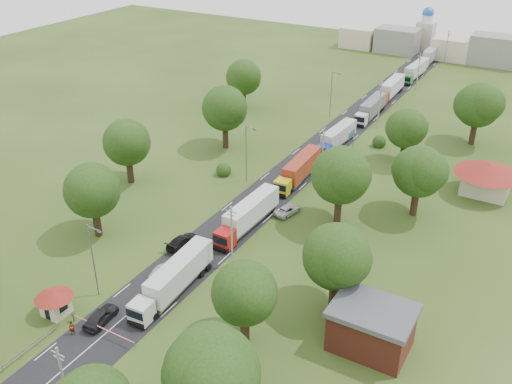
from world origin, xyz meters
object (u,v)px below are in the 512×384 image
Objects in this scene: guard_booth at (54,299)px; truck_0 at (175,278)px; info_sign at (352,137)px; boom_barrier at (94,325)px; car_lane_mid at (164,271)px; car_lane_front at (101,316)px; pedestrian_near at (72,328)px.

guard_booth is 13.84m from truck_0.
boom_barrier is at bearing -96.24° from info_sign.
guard_booth is 1.01× the size of car_lane_mid.
guard_booth is 1.07× the size of info_sign.
info_sign is 58.95m from car_lane_front.
info_sign is at bearing -99.17° from car_lane_mid.
car_lane_front is at bearing -115.30° from truck_0.
info_sign is 2.33× the size of pedestrian_near.
car_lane_mid reaches higher than boom_barrier.
pedestrian_near is (-1.99, -13.62, 0.16)m from car_lane_mid.
boom_barrier is at bearing 86.48° from car_lane_mid.
car_lane_mid is at bearing 62.68° from guard_booth.
car_lane_front is at bearing -96.75° from info_sign.
truck_0 is at bearing 147.78° from car_lane_mid.
car_lane_mid is (6.20, 12.00, -1.45)m from guard_booth.
boom_barrier is at bearing 97.00° from car_lane_front.
car_lane_front is at bearing 84.25° from car_lane_mid.
car_lane_front is at bearing 103.72° from boom_barrier.
pedestrian_near is (-1.64, -1.62, -0.01)m from boom_barrier.
guard_booth is (-5.84, -0.00, 1.27)m from boom_barrier.
boom_barrier is 2.12× the size of car_lane_mid.
guard_booth is 0.91× the size of car_lane_front.
pedestrian_near is (-1.27, -3.12, 0.06)m from car_lane_front.
truck_0 is at bearing -93.30° from info_sign.
truck_0 is 4.10m from car_lane_mid.
info_sign is 48.45m from car_lane_mid.
car_lane_front reaches higher than car_lane_mid.
info_sign reaches higher than boom_barrier.
car_lane_mid is at bearing 88.29° from boom_barrier.
truck_0 is at bearing 46.57° from guard_booth.
car_lane_front is 1.11× the size of car_lane_mid.
car_lane_front is at bearing 35.62° from pedestrian_near.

